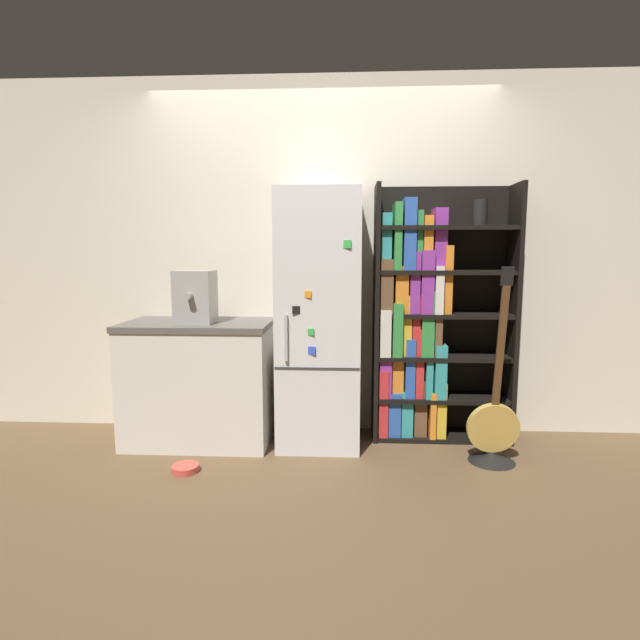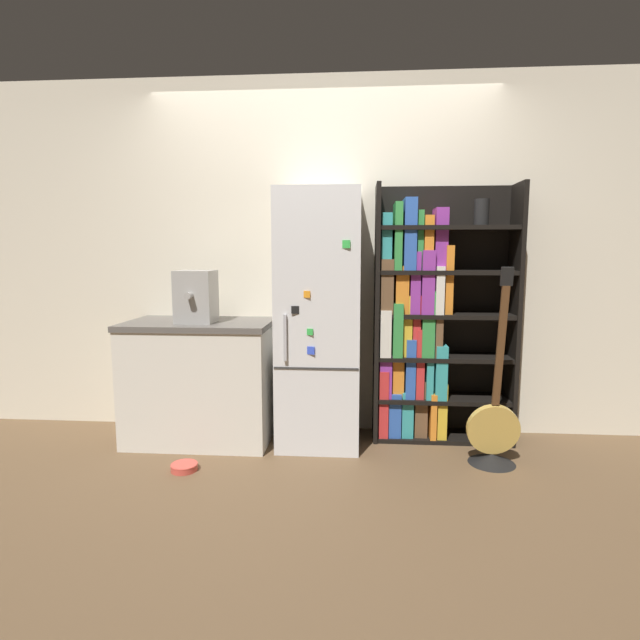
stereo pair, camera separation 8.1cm
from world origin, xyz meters
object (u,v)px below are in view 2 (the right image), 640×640
at_px(bookshelf, 425,323).
at_px(espresso_machine, 196,297).
at_px(refrigerator, 319,320).
at_px(guitar, 493,437).
at_px(pet_bowl, 184,466).

distance_m(bookshelf, espresso_machine, 1.62).
xyz_separation_m(refrigerator, bookshelf, (0.75, 0.15, -0.04)).
xyz_separation_m(guitar, pet_bowl, (-1.93, -0.25, -0.15)).
bearing_deg(refrigerator, pet_bowl, -145.26).
distance_m(espresso_machine, guitar, 2.17).
xyz_separation_m(bookshelf, pet_bowl, (-1.54, -0.70, -0.82)).
height_order(bookshelf, guitar, bookshelf).
bearing_deg(refrigerator, guitar, -14.96).
height_order(espresso_machine, pet_bowl, espresso_machine).
bearing_deg(bookshelf, refrigerator, -168.88).
bearing_deg(espresso_machine, pet_bowl, -84.18).
relative_size(bookshelf, pet_bowl, 10.81).
height_order(bookshelf, pet_bowl, bookshelf).
height_order(guitar, pet_bowl, guitar).
bearing_deg(guitar, bookshelf, 130.64).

